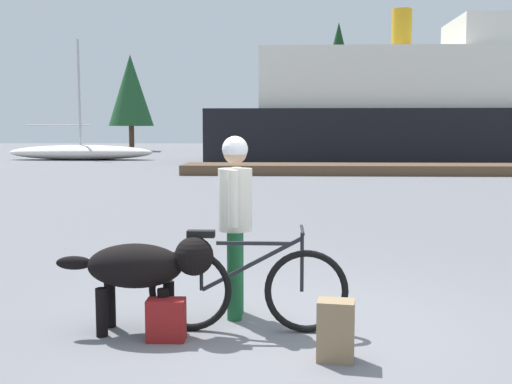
{
  "coord_description": "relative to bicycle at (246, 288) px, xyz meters",
  "views": [
    {
      "loc": [
        -0.02,
        -5.12,
        1.75
      ],
      "look_at": [
        -0.31,
        1.58,
        1.07
      ],
      "focal_mm": 42.05,
      "sensor_mm": 36.0,
      "label": 1
    }
  ],
  "objects": [
    {
      "name": "sailboat_moored",
      "position": [
        -12.01,
        31.08,
        0.08
      ],
      "size": [
        8.88,
        2.49,
        7.25
      ],
      "color": "silver",
      "rests_on": "ground_plane"
    },
    {
      "name": "ground_plane",
      "position": [
        0.32,
        0.02,
        -0.39
      ],
      "size": [
        160.0,
        160.0,
        0.0
      ],
      "primitive_type": "plane",
      "color": "slate"
    },
    {
      "name": "handbag_pannier",
      "position": [
        -0.66,
        -0.26,
        -0.22
      ],
      "size": [
        0.32,
        0.19,
        0.36
      ],
      "primitive_type": "cube",
      "rotation": [
        0.0,
        0.0,
        0.03
      ],
      "color": "maroon",
      "rests_on": "ground_plane"
    },
    {
      "name": "bicycle",
      "position": [
        0.0,
        0.0,
        0.0
      ],
      "size": [
        1.75,
        0.44,
        0.92
      ],
      "color": "black",
      "rests_on": "ground_plane"
    },
    {
      "name": "ferry_boat",
      "position": [
        10.45,
        29.35,
        2.57
      ],
      "size": [
        28.07,
        8.31,
        8.5
      ],
      "color": "black",
      "rests_on": "ground_plane"
    },
    {
      "name": "dock_pier",
      "position": [
        3.94,
        19.61,
        -0.19
      ],
      "size": [
        15.38,
        2.61,
        0.4
      ],
      "primitive_type": "cube",
      "color": "brown",
      "rests_on": "ground_plane"
    },
    {
      "name": "pine_tree_center",
      "position": [
        5.11,
        47.52,
        6.67
      ],
      "size": [
        3.98,
        3.98,
        11.03
      ],
      "color": "#4C331E",
      "rests_on": "ground_plane"
    },
    {
      "name": "backpack",
      "position": [
        0.72,
        -0.63,
        -0.16
      ],
      "size": [
        0.31,
        0.24,
        0.47
      ],
      "primitive_type": "cube",
      "rotation": [
        0.0,
        0.0,
        -0.15
      ],
      "color": "#8C7251",
      "rests_on": "ground_plane"
    },
    {
      "name": "dog",
      "position": [
        -0.88,
        -0.05,
        0.18
      ],
      "size": [
        1.38,
        0.45,
        0.85
      ],
      "color": "black",
      "rests_on": "ground_plane"
    },
    {
      "name": "person_cyclist",
      "position": [
        -0.13,
        0.44,
        0.63
      ],
      "size": [
        0.32,
        0.53,
        1.71
      ],
      "color": "#19592D",
      "rests_on": "ground_plane"
    },
    {
      "name": "pine_tree_far_right",
      "position": [
        10.84,
        48.82,
        6.37
      ],
      "size": [
        3.85,
        3.85,
        11.51
      ],
      "color": "#4C331E",
      "rests_on": "ground_plane"
    },
    {
      "name": "pine_tree_far_left",
      "position": [
        -13.0,
        47.51,
        4.9
      ],
      "size": [
        3.92,
        3.92,
        8.42
      ],
      "color": "#4C331E",
      "rests_on": "ground_plane"
    }
  ]
}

